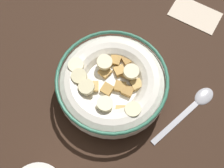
% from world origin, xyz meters
% --- Properties ---
extents(ground_plane, '(1.06, 1.06, 0.02)m').
position_xyz_m(ground_plane, '(0.00, 0.00, -0.01)').
color(ground_plane, '#332116').
extents(cereal_bowl, '(0.20, 0.20, 0.06)m').
position_xyz_m(cereal_bowl, '(-0.00, -0.00, 0.03)').
color(cereal_bowl, silver).
rests_on(cereal_bowl, ground_plane).
extents(spoon, '(0.06, 0.15, 0.01)m').
position_xyz_m(spoon, '(0.14, 0.06, 0.00)').
color(spoon, '#A5A5AD').
rests_on(spoon, ground_plane).
extents(folded_napkin, '(0.10, 0.06, 0.00)m').
position_xyz_m(folded_napkin, '(0.06, 0.24, 0.00)').
color(folded_napkin, beige).
rests_on(folded_napkin, ground_plane).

